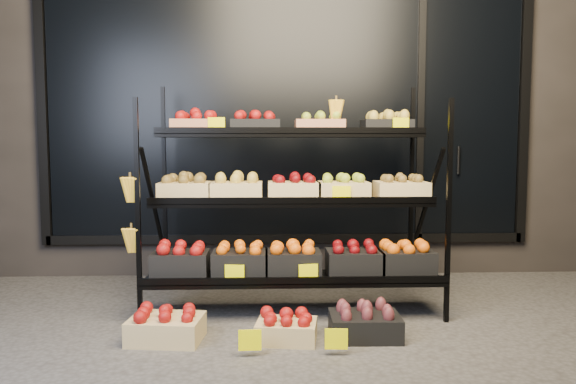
{
  "coord_description": "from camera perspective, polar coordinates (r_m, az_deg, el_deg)",
  "views": [
    {
      "loc": [
        -0.19,
        -3.48,
        1.21
      ],
      "look_at": [
        -0.03,
        0.55,
        0.85
      ],
      "focal_mm": 35.0,
      "sensor_mm": 36.0,
      "label": 1
    }
  ],
  "objects": [
    {
      "name": "building",
      "position": [
        6.09,
        -0.45,
        10.11
      ],
      "size": [
        6.0,
        2.08,
        3.5
      ],
      "color": "#2D2826",
      "rests_on": "ground"
    },
    {
      "name": "ground",
      "position": [
        3.69,
        0.85,
        -14.11
      ],
      "size": [
        24.0,
        24.0,
        0.0
      ],
      "primitive_type": "plane",
      "color": "#514F4C",
      "rests_on": "ground"
    },
    {
      "name": "tag_floor_b",
      "position": [
        3.31,
        4.92,
        -15.3
      ],
      "size": [
        0.13,
        0.01,
        0.12
      ],
      "primitive_type": "cube",
      "color": "#F6F100",
      "rests_on": "ground"
    },
    {
      "name": "tag_floor_a",
      "position": [
        3.29,
        -3.89,
        -15.44
      ],
      "size": [
        0.13,
        0.01,
        0.12
      ],
      "primitive_type": "cube",
      "color": "#F6F100",
      "rests_on": "ground"
    },
    {
      "name": "display_rack",
      "position": [
        4.1,
        0.31,
        -0.87
      ],
      "size": [
        2.18,
        1.02,
        1.66
      ],
      "color": "black",
      "rests_on": "ground"
    },
    {
      "name": "floor_crate_left",
      "position": [
        3.59,
        -12.28,
        -13.06
      ],
      "size": [
        0.47,
        0.37,
        0.21
      ],
      "rotation": [
        0.0,
        0.0,
        -0.12
      ],
      "color": "#DBC07E",
      "rests_on": "ground"
    },
    {
      "name": "floor_crate_right",
      "position": [
        3.6,
        7.82,
        -12.95
      ],
      "size": [
        0.44,
        0.33,
        0.21
      ],
      "rotation": [
        0.0,
        0.0,
        -0.02
      ],
      "color": "black",
      "rests_on": "ground"
    },
    {
      "name": "floor_crate_midright",
      "position": [
        3.52,
        -0.16,
        -13.56
      ],
      "size": [
        0.4,
        0.32,
        0.19
      ],
      "rotation": [
        0.0,
        0.0,
        -0.15
      ],
      "color": "#DBC07E",
      "rests_on": "ground"
    }
  ]
}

